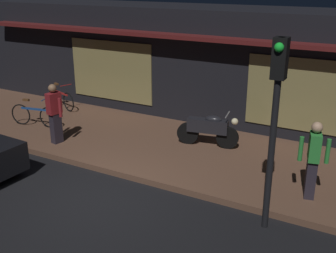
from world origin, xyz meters
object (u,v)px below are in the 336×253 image
Objects in this scene: traffic_light_pole at (276,103)px; person_bystander at (313,159)px; motorcycle at (209,129)px; bicycle_parked at (35,115)px; bicycle_extra at (61,98)px; person_photographer at (55,112)px.

person_bystander is at bearing 67.34° from traffic_light_pole.
bicycle_parked is at bearing -168.30° from motorcycle.
bicycle_parked and bicycle_extra have the same top height.
motorcycle is at bearing -6.80° from bicycle_extra.
person_photographer reaches higher than bicycle_extra.
motorcycle is 5.43m from bicycle_parked.
bicycle_parked is 0.98× the size of person_bystander.
person_bystander is (8.87, -2.26, 0.52)m from bicycle_extra.
person_bystander is at bearing -14.27° from bicycle_extra.
motorcycle is 3.37m from person_bystander.
motorcycle is at bearing 11.70° from bicycle_parked.
person_bystander is (8.29, -0.45, 0.52)m from bicycle_parked.
person_photographer is (2.11, -2.50, 0.52)m from bicycle_extra.
person_bystander reaches higher than bicycle_parked.
person_photographer is (1.53, -0.69, 0.52)m from bicycle_parked.
bicycle_extra is at bearing 156.84° from traffic_light_pole.
person_bystander reaches higher than motorcycle.
motorcycle is 1.04× the size of bicycle_parked.
traffic_light_pole reaches higher than bicycle_extra.
bicycle_extra is (-5.90, 0.70, -0.14)m from motorcycle.
motorcycle is 1.01× the size of person_photographer.
person_photographer is 6.47m from traffic_light_pole.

